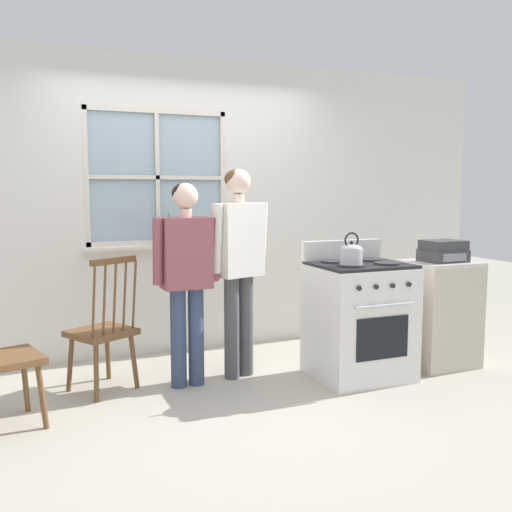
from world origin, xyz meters
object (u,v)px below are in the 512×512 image
potted_plant (169,235)px  person_teen_center (239,253)px  stove (359,319)px  person_elderly_left (186,266)px  stereo (443,251)px  side_counter (439,313)px  chair_by_window (103,332)px  chair_near_wall (2,358)px  kettle (351,253)px

potted_plant → person_teen_center: bearing=-67.1°
stove → potted_plant: 1.85m
person_elderly_left → stereo: size_ratio=4.57×
stove → side_counter: 0.81m
stove → potted_plant: potted_plant is taller
chair_by_window → person_teen_center: person_teen_center is taller
stove → stereo: (0.81, -0.00, 0.51)m
person_elderly_left → chair_near_wall: bearing=-168.1°
kettle → potted_plant: size_ratio=0.77×
person_elderly_left → kettle: (1.17, -0.44, 0.10)m
kettle → chair_by_window: bearing=162.0°
chair_by_window → stereo: (2.76, -0.45, 0.54)m
side_counter → person_teen_center: bearing=168.1°
stereo → side_counter: bearing=90.0°
person_elderly_left → kettle: bearing=-22.4°
chair_by_window → stove: 1.99m
chair_by_window → person_teen_center: bearing=146.9°
chair_by_window → side_counter: 2.79m
chair_near_wall → person_elderly_left: (1.29, 0.31, 0.48)m
chair_near_wall → side_counter: 3.44m
chair_near_wall → stove: size_ratio=0.94×
person_elderly_left → stereo: person_elderly_left is taller
potted_plant → stereo: 2.40m
side_counter → chair_by_window: bearing=171.1°
person_elderly_left → stove: (1.33, -0.31, -0.46)m
person_elderly_left → potted_plant: (0.09, 0.91, 0.17)m
chair_near_wall → stove: (2.62, 0.00, 0.02)m
chair_near_wall → stereo: stereo is taller
chair_near_wall → person_elderly_left: size_ratio=0.66×
chair_by_window → stereo: size_ratio=3.00×
person_teen_center → side_counter: size_ratio=1.85×
stove → side_counter: size_ratio=1.20×
person_teen_center → stereo: person_teen_center is taller
side_counter → stereo: size_ratio=2.65×
stove → kettle: (-0.16, -0.13, 0.55)m
chair_by_window → side_counter: chair_by_window is taller
chair_near_wall → stereo: (3.44, -0.00, 0.54)m
chair_near_wall → stereo: bearing=-106.6°
person_teen_center → chair_by_window: bearing=157.3°
stove → chair_by_window: bearing=167.0°
person_elderly_left → side_counter: size_ratio=1.73×
potted_plant → stereo: (2.06, -1.22, -0.11)m
stove → stereo: size_ratio=3.19×
person_elderly_left → stereo: 2.17m
person_teen_center → stove: size_ratio=1.54×
chair_by_window → stereo: bearing=141.5°
person_elderly_left → person_teen_center: (0.45, 0.06, 0.07)m
chair_by_window → stereo: 2.84m
chair_near_wall → stove: bearing=-106.5°
chair_near_wall → person_elderly_left: 1.41m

